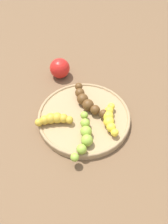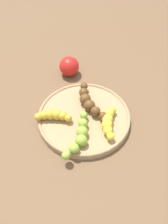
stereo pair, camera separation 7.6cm
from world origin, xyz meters
name	(u,v)px [view 1 (the left image)]	position (x,y,z in m)	size (l,w,h in m)	color
ground_plane	(84,120)	(0.00, 0.00, 0.00)	(2.40, 2.40, 0.00)	brown
fruit_bowl	(84,117)	(0.00, 0.00, 0.01)	(0.29, 0.29, 0.02)	#A08259
banana_overripe	(87,101)	(0.04, -0.01, 0.04)	(0.15, 0.09, 0.04)	#593819
banana_spotted	(54,119)	(-0.02, 0.09, 0.04)	(0.04, 0.11, 0.03)	gold
banana_green	(85,136)	(-0.09, 0.01, 0.04)	(0.17, 0.07, 0.03)	#8CAD38
banana_yellow	(110,119)	(-0.03, -0.08, 0.04)	(0.12, 0.04, 0.03)	yellow
apple_red	(60,68)	(0.21, 0.07, 0.04)	(0.07, 0.07, 0.07)	red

